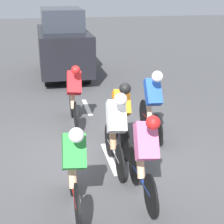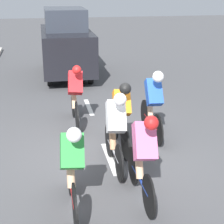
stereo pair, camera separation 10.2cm
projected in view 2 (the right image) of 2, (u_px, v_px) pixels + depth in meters
The scene contains 10 objects.
ground_plane at pixel (107, 152), 7.50m from camera, with size 60.00×60.00×0.00m, color #4C4C4F.
lane_stripe_mid at pixel (110, 158), 7.23m from camera, with size 0.12×1.40×0.01m, color white.
lane_stripe_far at pixel (89, 107), 10.20m from camera, with size 0.12×1.40×0.01m, color white.
cyclist_blue at pixel (153, 102), 7.96m from camera, with size 0.34×1.67×1.54m.
cyclist_green at pixel (72, 168), 5.30m from camera, with size 0.36×1.71×1.45m.
cyclist_orange at pixel (121, 114), 7.37m from camera, with size 0.35×1.74×1.47m.
cyclist_pink at pixel (143, 155), 5.59m from camera, with size 0.37×1.60×1.49m.
cyclist_red at pixel (75, 94), 8.71m from camera, with size 0.37×1.75×1.49m.
cyclist_white at pixel (115, 128), 6.58m from camera, with size 0.37×1.66×1.51m.
support_car at pixel (66, 43), 13.27m from camera, with size 1.70×4.06×2.37m.
Camera 2 is at (1.17, 6.72, 3.23)m, focal length 60.00 mm.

